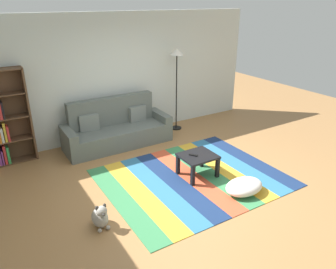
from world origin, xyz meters
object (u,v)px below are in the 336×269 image
at_px(dog, 100,217).
at_px(tv_remote, 193,155).
at_px(coffee_table, 198,159).
at_px(standing_lamp, 177,63).
at_px(couch, 117,129).
at_px(pouf, 244,187).

xyz_separation_m(dog, tv_remote, (1.90, 0.46, 0.26)).
xyz_separation_m(coffee_table, standing_lamp, (0.92, 2.12, 1.27)).
bearing_deg(couch, dog, -117.96).
height_order(dog, standing_lamp, standing_lamp).
bearing_deg(coffee_table, standing_lamp, 66.62).
xyz_separation_m(dog, standing_lamp, (2.89, 2.56, 1.44)).
height_order(coffee_table, standing_lamp, standing_lamp).
distance_m(coffee_table, pouf, 0.93).
height_order(couch, dog, couch).
relative_size(coffee_table, standing_lamp, 0.32).
bearing_deg(dog, pouf, -10.48).
relative_size(couch, pouf, 3.36).
bearing_deg(couch, tv_remote, -73.53).
bearing_deg(dog, coffee_table, 12.41).
distance_m(dog, tv_remote, 1.97).
xyz_separation_m(coffee_table, dog, (-1.98, -0.44, -0.17)).
bearing_deg(coffee_table, pouf, -70.31).
bearing_deg(couch, pouf, -71.27).
xyz_separation_m(standing_lamp, tv_remote, (-1.00, -2.09, -1.18)).
relative_size(couch, dog, 5.69).
distance_m(dog, standing_lamp, 4.12).
xyz_separation_m(pouf, standing_lamp, (0.61, 2.98, 1.47)).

